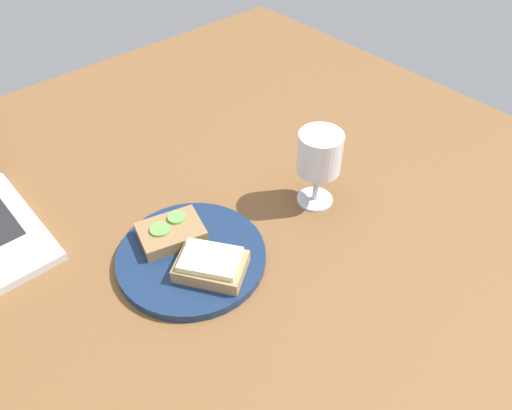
% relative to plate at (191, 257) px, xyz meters
% --- Properties ---
extents(wooden_table, '(1.40, 1.40, 0.03)m').
position_rel_plate_xyz_m(wooden_table, '(0.04, -0.03, -0.02)').
color(wooden_table, brown).
rests_on(wooden_table, ground).
extents(plate, '(0.23, 0.23, 0.01)m').
position_rel_plate_xyz_m(plate, '(0.00, 0.00, 0.00)').
color(plate, navy).
rests_on(plate, wooden_table).
extents(sandwich_with_cheese, '(0.11, 0.12, 0.03)m').
position_rel_plate_xyz_m(sandwich_with_cheese, '(0.00, -0.05, 0.02)').
color(sandwich_with_cheese, '#A88456').
rests_on(sandwich_with_cheese, plate).
extents(sandwich_with_cucumber, '(0.11, 0.09, 0.03)m').
position_rel_plate_xyz_m(sandwich_with_cucumber, '(-0.00, 0.05, 0.02)').
color(sandwich_with_cucumber, '#937047').
rests_on(sandwich_with_cucumber, plate).
extents(wine_glass, '(0.07, 0.07, 0.14)m').
position_rel_plate_xyz_m(wine_glass, '(0.24, -0.02, 0.09)').
color(wine_glass, white).
rests_on(wine_glass, wooden_table).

